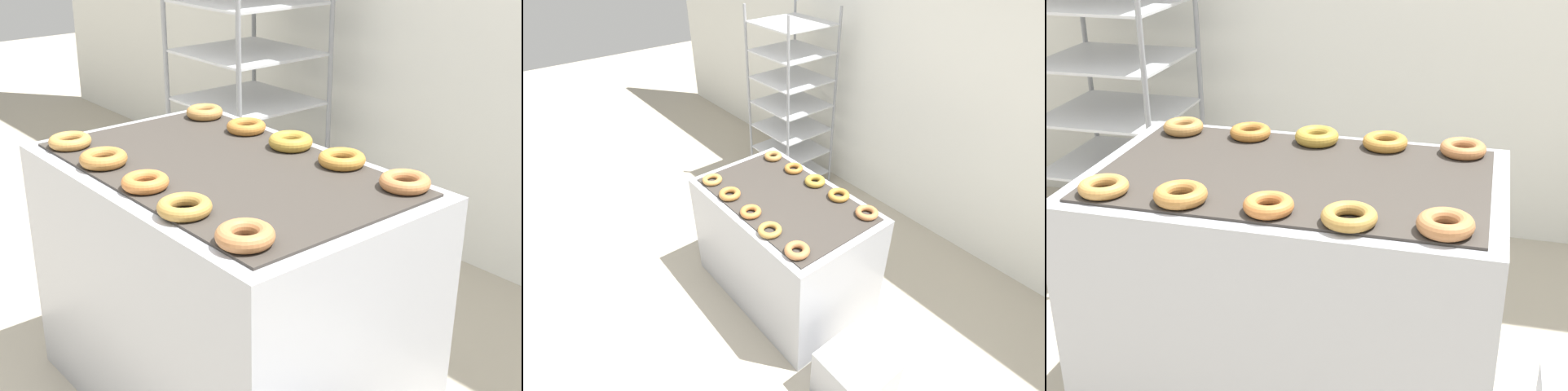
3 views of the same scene
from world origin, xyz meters
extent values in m
cube|color=#A8AAB2|center=(0.00, 0.63, 0.42)|extent=(1.21, 0.76, 0.84)
cube|color=#38332D|center=(0.00, 0.63, 0.84)|extent=(1.12, 0.67, 0.01)
cube|color=#262628|center=(0.33, 0.29, 0.59)|extent=(0.12, 0.07, 0.10)
cylinder|color=gray|center=(-0.81, 1.33, 0.88)|extent=(0.02, 0.02, 1.76)
cylinder|color=gray|center=(-1.40, 1.89, 0.88)|extent=(0.02, 0.02, 1.76)
cylinder|color=gray|center=(-0.81, 1.89, 0.88)|extent=(0.02, 0.02, 1.76)
cube|color=silver|center=(-1.10, 1.61, 0.18)|extent=(0.59, 0.56, 0.01)
cube|color=silver|center=(-1.10, 1.61, 0.42)|extent=(0.59, 0.56, 0.01)
cube|color=silver|center=(-1.10, 1.61, 0.66)|extent=(0.59, 0.56, 0.01)
cube|color=silver|center=(-1.10, 1.61, 0.90)|extent=(0.59, 0.56, 0.01)
cube|color=silver|center=(-1.10, 1.61, 1.14)|extent=(0.59, 0.56, 0.01)
torus|color=#B7813F|center=(-0.46, 0.36, 0.87)|extent=(0.14, 0.14, 0.04)
torus|color=#A87034|center=(-0.24, 0.36, 0.87)|extent=(0.14, 0.14, 0.04)
torus|color=#BD6F34|center=(0.01, 0.36, 0.87)|extent=(0.13, 0.13, 0.04)
torus|color=#A77C39|center=(0.22, 0.35, 0.87)|extent=(0.14, 0.14, 0.04)
torus|color=#AA6D3F|center=(0.45, 0.36, 0.87)|extent=(0.14, 0.14, 0.04)
torus|color=#A6753C|center=(-0.46, 0.89, 0.87)|extent=(0.13, 0.13, 0.04)
torus|color=#A8692B|center=(-0.22, 0.90, 0.87)|extent=(0.13, 0.13, 0.04)
torus|color=#A5812F|center=(0.00, 0.90, 0.87)|extent=(0.14, 0.14, 0.04)
torus|color=#AF7730|center=(0.22, 0.91, 0.87)|extent=(0.14, 0.14, 0.04)
torus|color=#B4703F|center=(0.46, 0.91, 0.87)|extent=(0.14, 0.14, 0.04)
camera|label=1|loc=(1.64, -0.58, 1.60)|focal=50.00mm
camera|label=2|loc=(1.69, -0.73, 2.39)|focal=28.00mm
camera|label=3|loc=(0.52, -1.25, 1.64)|focal=50.00mm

